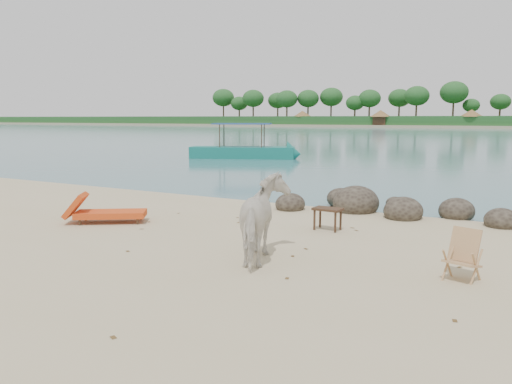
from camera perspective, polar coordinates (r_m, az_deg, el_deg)
water at (r=97.58m, az=26.53°, el=6.05°), size 400.00×400.00×0.00m
boulders at (r=14.08m, az=14.07°, el=-1.71°), size 6.22×2.65×0.96m
cow at (r=9.03m, az=1.07°, el=-3.23°), size 1.48×2.02×1.55m
side_table at (r=11.66m, az=8.17°, el=-3.23°), size 0.66×0.45×0.52m
lounge_chair at (r=12.90m, az=-16.26°, el=-2.10°), size 2.17×1.79×0.63m
deck_chair at (r=8.65m, az=22.50°, el=-6.94°), size 0.66×0.70×0.81m
boat_near at (r=33.16m, az=-1.59°, el=7.19°), size 7.80×4.44×3.73m
dead_leaves at (r=10.37m, az=0.12°, el=-6.06°), size 7.72×7.24×0.00m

